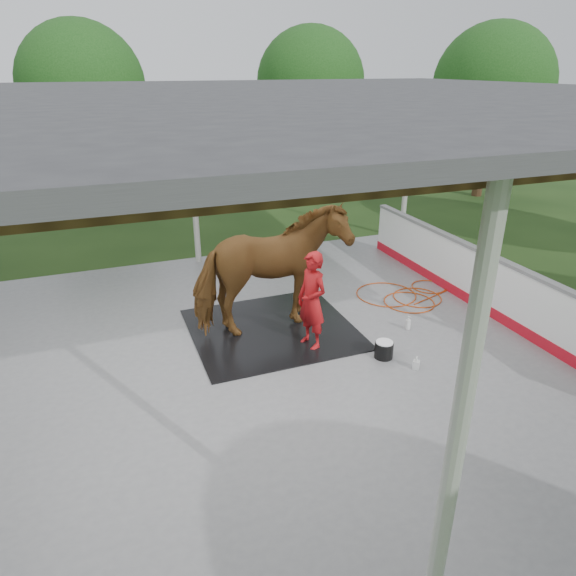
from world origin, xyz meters
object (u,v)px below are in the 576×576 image
object	(u,v)px
horse	(271,271)
handler	(312,301)
wash_bucket	(384,349)
dasher_board	(489,286)

from	to	relation	value
horse	handler	distance (m)	0.93
handler	wash_bucket	size ratio (longest dim) A/B	5.48
horse	handler	size ratio (longest dim) A/B	1.58
horse	handler	bearing A→B (deg)	-156.51
horse	wash_bucket	bearing A→B (deg)	-144.18
handler	wash_bucket	xyz separation A→B (m)	(0.95, -0.78, -0.69)
handler	wash_bucket	world-z (taller)	handler
dasher_board	wash_bucket	world-z (taller)	dasher_board
dasher_board	horse	bearing A→B (deg)	169.28
dasher_board	wash_bucket	size ratio (longest dim) A/B	26.29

